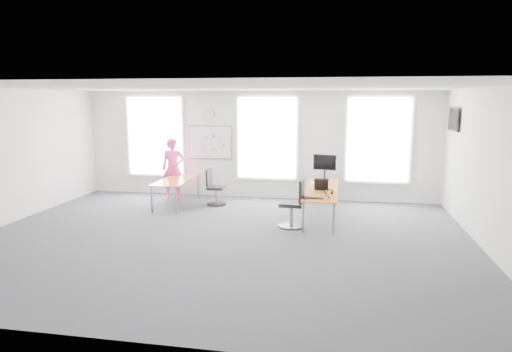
% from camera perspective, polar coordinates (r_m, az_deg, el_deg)
% --- Properties ---
extents(floor, '(10.00, 10.00, 0.00)m').
position_cam_1_polar(floor, '(9.29, -4.43, -7.84)').
color(floor, '#27272C').
rests_on(floor, ground).
extents(ceiling, '(10.00, 10.00, 0.00)m').
position_cam_1_polar(ceiling, '(8.86, -4.68, 10.98)').
color(ceiling, white).
rests_on(ceiling, ground).
extents(wall_back, '(10.00, 0.00, 10.00)m').
position_cam_1_polar(wall_back, '(12.83, 0.09, 3.91)').
color(wall_back, silver).
rests_on(wall_back, ground).
extents(wall_front, '(10.00, 0.00, 10.00)m').
position_cam_1_polar(wall_front, '(5.27, -15.93, -4.96)').
color(wall_front, silver).
rests_on(wall_front, ground).
extents(wall_right, '(0.00, 10.00, 10.00)m').
position_cam_1_polar(wall_right, '(9.06, 27.65, 0.35)').
color(wall_right, silver).
rests_on(wall_right, ground).
extents(window_left, '(1.60, 0.06, 2.20)m').
position_cam_1_polar(window_left, '(13.65, -12.46, 4.88)').
color(window_left, silver).
rests_on(window_left, wall_back).
extents(window_mid, '(1.60, 0.06, 2.20)m').
position_cam_1_polar(window_mid, '(12.73, 1.40, 4.77)').
color(window_mid, silver).
rests_on(window_mid, wall_back).
extents(window_right, '(1.60, 0.06, 2.20)m').
position_cam_1_polar(window_right, '(12.61, 15.02, 4.39)').
color(window_right, silver).
rests_on(window_right, wall_back).
extents(desk_right, '(0.75, 2.82, 0.69)m').
position_cam_1_polar(desk_right, '(10.87, 8.19, -1.83)').
color(desk_right, orange).
rests_on(desk_right, ground).
extents(desk_left, '(0.76, 1.89, 0.69)m').
position_cam_1_polar(desk_left, '(12.17, -9.95, -0.68)').
color(desk_left, orange).
rests_on(desk_left, ground).
extents(chair_right, '(0.57, 0.57, 1.07)m').
position_cam_1_polar(chair_right, '(10.00, 4.82, -3.79)').
color(chair_right, black).
rests_on(chair_right, ground).
extents(chair_left, '(0.51, 0.51, 0.96)m').
position_cam_1_polar(chair_left, '(12.10, -5.25, -1.66)').
color(chair_left, black).
rests_on(chair_left, ground).
extents(person, '(0.74, 0.63, 1.71)m').
position_cam_1_polar(person, '(12.92, -10.32, 0.92)').
color(person, '#E83293').
rests_on(person, ground).
extents(whiteboard, '(1.20, 0.03, 0.90)m').
position_cam_1_polar(whiteboard, '(13.11, -5.76, 4.21)').
color(whiteboard, silver).
rests_on(whiteboard, wall_back).
extents(wall_clock, '(0.30, 0.04, 0.30)m').
position_cam_1_polar(wall_clock, '(13.06, -5.82, 7.70)').
color(wall_clock, gray).
rests_on(wall_clock, wall_back).
extents(tv, '(0.06, 0.90, 0.55)m').
position_cam_1_polar(tv, '(11.86, 23.52, 6.51)').
color(tv, black).
rests_on(tv, wall_right).
extents(keyboard, '(0.45, 0.25, 0.02)m').
position_cam_1_polar(keyboard, '(9.81, 7.11, -2.74)').
color(keyboard, black).
rests_on(keyboard, desk_right).
extents(mouse, '(0.09, 0.12, 0.04)m').
position_cam_1_polar(mouse, '(9.92, 9.08, -2.60)').
color(mouse, black).
rests_on(mouse, desk_right).
extents(lens_cap, '(0.08, 0.08, 0.01)m').
position_cam_1_polar(lens_cap, '(10.11, 8.79, -2.45)').
color(lens_cap, black).
rests_on(lens_cap, desk_right).
extents(headphones, '(0.18, 0.10, 0.11)m').
position_cam_1_polar(headphones, '(10.31, 9.05, -1.96)').
color(headphones, black).
rests_on(headphones, desk_right).
extents(laptop_sleeve, '(0.34, 0.24, 0.27)m').
position_cam_1_polar(laptop_sleeve, '(10.67, 8.17, -1.09)').
color(laptop_sleeve, black).
rests_on(laptop_sleeve, desk_right).
extents(paper_stack, '(0.35, 0.29, 0.11)m').
position_cam_1_polar(paper_stack, '(11.11, 7.75, -1.06)').
color(paper_stack, beige).
rests_on(paper_stack, desk_right).
extents(monitor, '(0.60, 0.25, 0.67)m').
position_cam_1_polar(monitor, '(11.97, 8.59, 1.39)').
color(monitor, black).
rests_on(monitor, desk_right).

